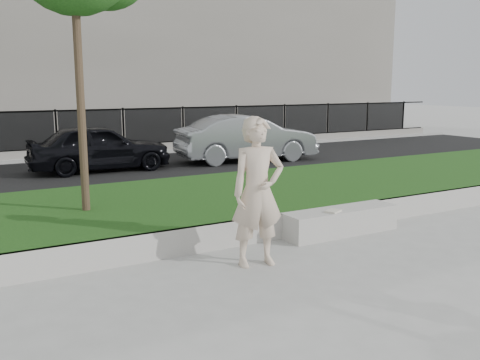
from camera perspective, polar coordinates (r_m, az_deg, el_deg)
ground at (r=7.37m, az=4.57°, el=-8.98°), size 90.00×90.00×0.00m
grass_bank at (r=9.84m, az=-5.27°, el=-2.85°), size 34.00×4.00×0.40m
grass_kerb at (r=8.15m, az=0.47°, el=-5.58°), size 34.00×0.08×0.40m
street at (r=14.97m, az=-14.00°, el=0.71°), size 34.00×7.00×0.04m
far_pavement at (r=19.30m, az=-17.66°, el=2.74°), size 34.00×3.00×0.12m
iron_fence at (r=18.27m, az=-17.07°, el=3.90°), size 32.00×0.30×1.50m
building_facade at (r=26.17m, az=-21.63°, el=15.21°), size 34.00×10.00×10.00m
stone_bench at (r=8.90m, az=10.67°, el=-4.34°), size 2.04×0.51×0.42m
man at (r=7.10m, az=1.90°, el=-1.31°), size 0.80×0.59×2.01m
book at (r=8.61m, az=9.91°, el=-3.28°), size 0.30×0.27×0.03m
car_dark at (r=15.23m, az=-14.76°, el=3.39°), size 3.89×1.69×1.31m
car_silver at (r=16.61m, az=0.72°, el=4.49°), size 4.48×2.00×1.43m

